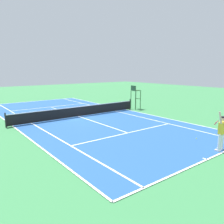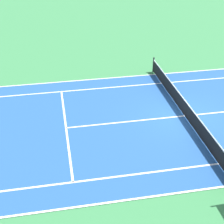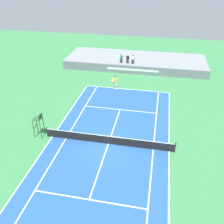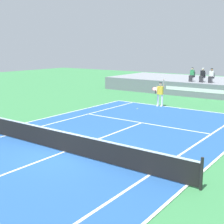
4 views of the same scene
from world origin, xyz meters
name	(u,v)px [view 1 (image 1 of 4)]	position (x,y,z in m)	size (l,w,h in m)	color
ground_plane	(79,117)	(0.00, 0.00, 0.00)	(80.00, 80.00, 0.00)	#387F47
court	(79,117)	(0.00, 0.00, 0.01)	(11.08, 23.88, 0.03)	#235193
net	(79,111)	(0.00, 0.00, 0.52)	(11.98, 0.10, 1.07)	black
tennis_player	(221,132)	(-1.58, 11.66, 0.99)	(0.75, 0.70, 2.08)	white
tennis_ball	(196,139)	(-2.42, 9.82, 0.03)	(0.07, 0.07, 0.07)	#D1E533
umpire_chair	(135,94)	(-6.66, 0.00, 1.56)	(0.77, 0.77, 2.44)	#2D562D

